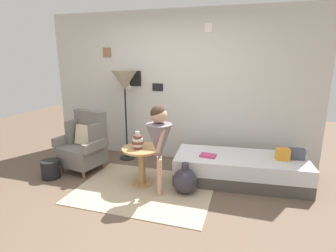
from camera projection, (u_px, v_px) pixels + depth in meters
ground_plane at (133, 211)px, 3.28m from camera, size 12.00×12.00×0.00m
gallery_wall at (176, 87)px, 4.77m from camera, size 4.80×0.12×2.60m
rug at (145, 189)px, 3.82m from camera, size 1.88×1.42×0.01m
armchair at (85, 144)px, 4.43m from camera, size 0.84×0.70×0.97m
daybed at (240, 169)px, 4.03m from camera, size 1.96×0.96×0.40m
pillow_head at (296, 154)px, 3.85m from camera, size 0.23×0.14×0.15m
pillow_mid at (283, 154)px, 3.82m from camera, size 0.20×0.15×0.17m
side_table at (142, 158)px, 3.89m from camera, size 0.56×0.56×0.56m
vase_striped at (138, 142)px, 3.80m from camera, size 0.17×0.17×0.25m
floor_lamp at (125, 83)px, 4.66m from camera, size 0.45×0.45×1.60m
person_child at (159, 138)px, 3.50m from camera, size 0.34×0.34×1.23m
book_on_daybed at (208, 156)px, 3.96m from camera, size 0.24×0.18×0.03m
demijohn_near at (185, 181)px, 3.69m from camera, size 0.35×0.35×0.43m
magazine_basket at (51, 169)px, 4.16m from camera, size 0.28×0.28×0.28m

